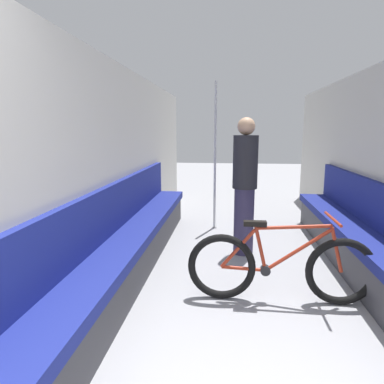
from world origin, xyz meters
TOP-DOWN VIEW (x-y plane):
  - wall_left at (-1.48, 2.79)m, footprint 0.10×8.78m
  - bench_seat_row_left at (-1.24, 2.67)m, footprint 0.44×4.57m
  - bench_seat_row_right at (1.24, 2.67)m, footprint 0.44×4.57m
  - bicycle at (0.28, 2.17)m, footprint 1.66×0.46m
  - grab_pole_near at (-0.41, 4.47)m, footprint 0.08×0.08m
  - passenger_standing at (0.00, 3.39)m, footprint 0.30×0.30m

SIDE VIEW (x-z plane):
  - bench_seat_row_left at x=-1.24m, z-range -0.17..0.82m
  - bench_seat_row_right at x=1.24m, z-range -0.17..0.82m
  - bicycle at x=0.28m, z-range -0.07..0.73m
  - passenger_standing at x=0.00m, z-range 0.03..1.71m
  - grab_pole_near at x=-0.41m, z-range -0.03..2.21m
  - wall_left at x=-1.48m, z-range 0.00..2.26m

